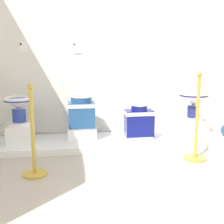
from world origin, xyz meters
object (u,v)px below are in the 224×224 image
at_px(antique_toilet_central_ornate, 19,107).
at_px(plinth_block_rightmost, 139,137).
at_px(plinth_block_squat_floral, 82,132).
at_px(antique_toilet_squat_floral, 81,110).
at_px(stanchion_post_near_left, 34,149).
at_px(plinth_block_central_ornate, 20,134).
at_px(stanchion_post_near_right, 196,135).
at_px(info_placard_first, 23,47).
at_px(info_placard_second, 78,48).
at_px(antique_toilet_tall_cobalt, 193,101).
at_px(antique_toilet_rightmost, 139,119).
at_px(plinth_block_tall_cobalt, 192,128).

height_order(antique_toilet_central_ornate, plinth_block_rightmost, antique_toilet_central_ornate).
height_order(plinth_block_squat_floral, antique_toilet_squat_floral, antique_toilet_squat_floral).
bearing_deg(plinth_block_squat_floral, stanchion_post_near_left, -117.37).
bearing_deg(plinth_block_central_ornate, stanchion_post_near_right, -17.28).
bearing_deg(info_placard_first, plinth_block_central_ornate, -93.93).
xyz_separation_m(info_placard_second, stanchion_post_near_left, (-0.48, -1.32, -1.06)).
bearing_deg(antique_toilet_squat_floral, stanchion_post_near_left, -117.37).
bearing_deg(info_placard_first, antique_toilet_central_ornate, -93.93).
relative_size(antique_toilet_tall_cobalt, info_placard_first, 3.32).
height_order(antique_toilet_central_ornate, antique_toilet_rightmost, antique_toilet_central_ornate).
bearing_deg(antique_toilet_rightmost, stanchion_post_near_right, -51.81).
bearing_deg(plinth_block_rightmost, antique_toilet_rightmost, 90.00).
bearing_deg(antique_toilet_tall_cobalt, stanchion_post_near_right, -110.45).
bearing_deg(info_placard_first, stanchion_post_near_left, -78.44).
height_order(plinth_block_rightmost, stanchion_post_near_left, stanchion_post_near_left).
height_order(antique_toilet_tall_cobalt, stanchion_post_near_right, stanchion_post_near_right).
xyz_separation_m(plinth_block_central_ornate, antique_toilet_squat_floral, (0.81, 0.11, 0.28)).
relative_size(antique_toilet_central_ornate, plinth_block_rightmost, 0.99).
bearing_deg(stanchion_post_near_right, plinth_block_squat_floral, 149.74).
xyz_separation_m(plinth_block_central_ornate, stanchion_post_near_left, (0.30, -0.88, 0.07)).
xyz_separation_m(plinth_block_squat_floral, info_placard_first, (-0.78, 0.32, 1.18)).
height_order(antique_toilet_central_ornate, antique_toilet_squat_floral, same).
bearing_deg(antique_toilet_squat_floral, plinth_block_squat_floral, 0.00).
bearing_deg(info_placard_second, stanchion_post_near_left, -110.14).
distance_m(plinth_block_squat_floral, stanchion_post_near_left, 1.12).
distance_m(antique_toilet_tall_cobalt, info_placard_first, 2.52).
xyz_separation_m(antique_toilet_central_ornate, antique_toilet_tall_cobalt, (2.40, 0.04, 0.02)).
xyz_separation_m(antique_toilet_rightmost, antique_toilet_tall_cobalt, (0.80, 0.03, 0.24)).
bearing_deg(stanchion_post_near_right, antique_toilet_rightmost, 128.19).
distance_m(antique_toilet_tall_cobalt, stanchion_post_near_left, 2.32).
bearing_deg(plinth_block_squat_floral, antique_toilet_tall_cobalt, -2.29).
distance_m(plinth_block_central_ornate, plinth_block_squat_floral, 0.82).
relative_size(antique_toilet_rightmost, stanchion_post_near_right, 0.44).
bearing_deg(plinth_block_central_ornate, antique_toilet_squat_floral, 7.56).
bearing_deg(plinth_block_squat_floral, plinth_block_central_ornate, -172.44).
xyz_separation_m(plinth_block_squat_floral, stanchion_post_near_left, (-0.51, -0.99, 0.11)).
bearing_deg(plinth_block_rightmost, antique_toilet_squat_floral, 173.18).
relative_size(plinth_block_squat_floral, info_placard_second, 2.51).
distance_m(plinth_block_squat_floral, stanchion_post_near_right, 1.54).
height_order(plinth_block_central_ornate, stanchion_post_near_left, stanchion_post_near_left).
distance_m(plinth_block_rightmost, stanchion_post_near_left, 1.59).
xyz_separation_m(antique_toilet_central_ornate, plinth_block_squat_floral, (0.81, 0.11, -0.40)).
distance_m(plinth_block_central_ornate, antique_toilet_rightmost, 1.61).
bearing_deg(stanchion_post_near_right, info_placard_second, 140.98).
xyz_separation_m(plinth_block_tall_cobalt, info_placard_second, (-1.62, 0.39, 1.15)).
relative_size(antique_toilet_central_ornate, stanchion_post_near_right, 0.36).
height_order(plinth_block_central_ornate, info_placard_second, info_placard_second).
distance_m(plinth_block_squat_floral, plinth_block_rightmost, 0.80).
xyz_separation_m(antique_toilet_central_ornate, plinth_block_rightmost, (1.60, 0.01, -0.47)).
distance_m(plinth_block_rightmost, antique_toilet_rightmost, 0.25).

